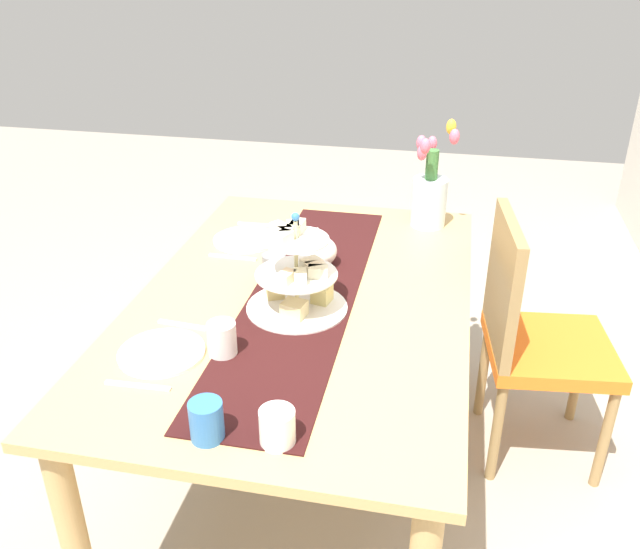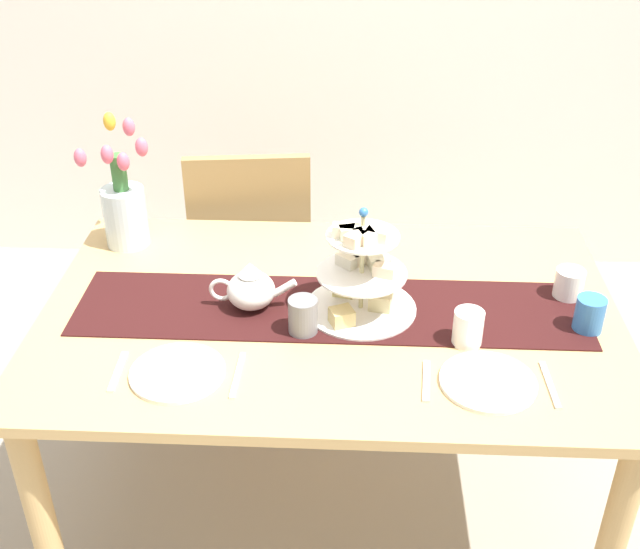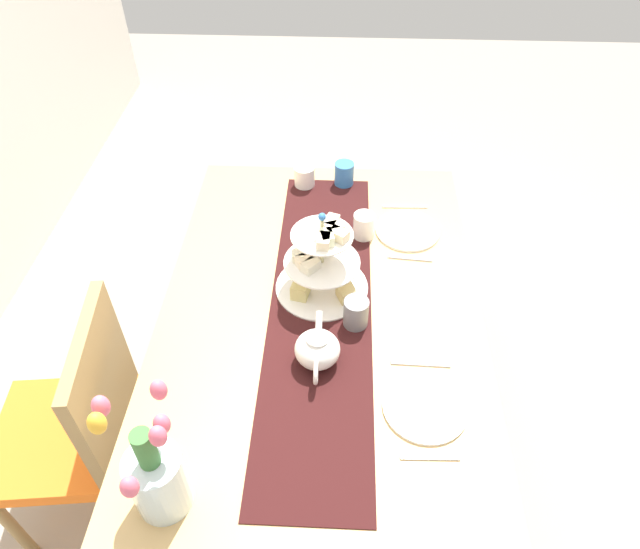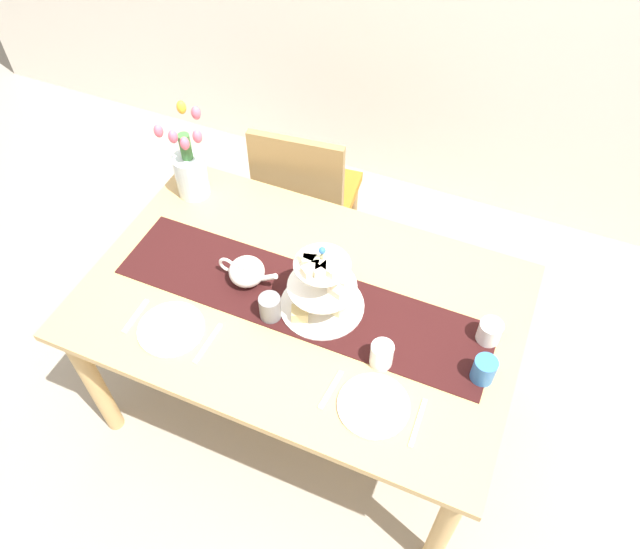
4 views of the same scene
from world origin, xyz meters
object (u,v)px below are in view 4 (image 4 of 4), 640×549
at_px(cream_jug, 489,332).
at_px(fork_left, 136,316).
at_px(mug_grey, 270,307).
at_px(chair_left, 305,195).
at_px(mug_orange, 484,370).
at_px(fork_right, 331,390).
at_px(knife_left, 208,343).
at_px(mug_white_text, 382,355).
at_px(tulip_vase, 190,169).
at_px(knife_right, 418,423).
at_px(tiered_cake_stand, 322,287).
at_px(dining_table, 302,315).
at_px(dinner_plate_left, 171,329).
at_px(dinner_plate_right, 374,406).
at_px(teapot, 246,271).

distance_m(cream_jug, fork_left, 1.22).
bearing_deg(mug_grey, cream_jug, 15.71).
distance_m(chair_left, mug_orange, 1.29).
bearing_deg(fork_right, knife_left, 180.00).
height_order(mug_grey, mug_white_text, mug_grey).
relative_size(tulip_vase, knife_right, 2.37).
distance_m(tiered_cake_stand, mug_white_text, 0.31).
distance_m(dining_table, fork_right, 0.39).
distance_m(dining_table, mug_white_text, 0.40).
bearing_deg(chair_left, fork_right, -61.77).
bearing_deg(mug_orange, cream_jug, 96.30).
distance_m(tiered_cake_stand, mug_orange, 0.60).
distance_m(tulip_vase, knife_left, 0.78).
bearing_deg(tulip_vase, knife_right, -28.58).
distance_m(dinner_plate_left, mug_orange, 1.05).
distance_m(chair_left, knife_right, 1.35).
bearing_deg(fork_left, cream_jug, 18.69).
relative_size(dining_table, dinner_plate_right, 6.77).
xyz_separation_m(dinner_plate_left, dinner_plate_right, (0.74, 0.00, 0.00)).
distance_m(knife_left, mug_orange, 0.91).
xyz_separation_m(teapot, cream_jug, (0.87, 0.09, -0.02)).
height_order(chair_left, teapot, chair_left).
bearing_deg(cream_jug, teapot, -173.87).
bearing_deg(chair_left, dinner_plate_right, -55.87).
height_order(tiered_cake_stand, fork_right, tiered_cake_stand).
bearing_deg(tiered_cake_stand, dinner_plate_right, -44.46).
xyz_separation_m(teapot, mug_white_text, (0.56, -0.14, -0.01)).
relative_size(chair_left, mug_orange, 9.58).
bearing_deg(dinner_plate_left, teapot, 64.47).
distance_m(knife_left, dinner_plate_right, 0.59).
distance_m(dinner_plate_left, knife_left, 0.15).
bearing_deg(tulip_vase, teapot, -38.63).
bearing_deg(mug_grey, mug_orange, 3.63).
bearing_deg(fork_right, cream_jug, 43.32).
relative_size(chair_left, teapot, 3.82).
bearing_deg(fork_left, mug_white_text, 10.64).
distance_m(tulip_vase, fork_right, 1.09).
relative_size(chair_left, fork_right, 6.07).
bearing_deg(tiered_cake_stand, dining_table, -179.38).
distance_m(knife_right, mug_orange, 0.28).
xyz_separation_m(cream_jug, dinner_plate_right, (-0.27, -0.39, -0.04)).
distance_m(fork_right, mug_grey, 0.36).
distance_m(teapot, fork_right, 0.54).
height_order(teapot, fork_left, teapot).
relative_size(dining_table, tulip_vase, 3.87).
relative_size(cream_jug, knife_left, 0.50).
bearing_deg(fork_right, dinner_plate_left, 180.00).
relative_size(knife_left, dinner_plate_right, 0.74).
height_order(fork_left, fork_right, same).
height_order(dining_table, mug_orange, mug_orange).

